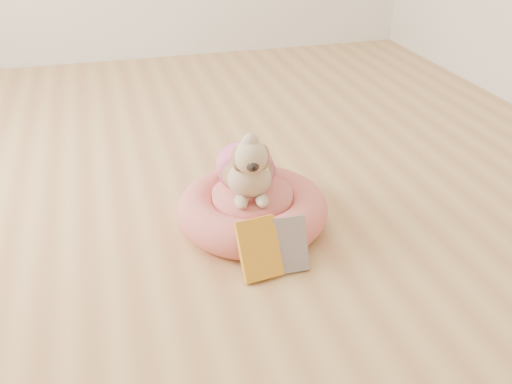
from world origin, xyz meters
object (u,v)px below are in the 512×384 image
object	(u,v)px
book_yellow	(259,249)
book_white	(289,245)
pet_bed	(252,209)
dog	(247,156)

from	to	relation	value
book_yellow	book_white	xyz separation A→B (m)	(0.11, 0.00, -0.01)
pet_bed	book_white	size ratio (longest dim) A/B	3.03
pet_bed	dog	distance (m)	0.21
pet_bed	dog	size ratio (longest dim) A/B	1.52
book_white	pet_bed	bearing A→B (deg)	100.54
pet_bed	dog	bearing A→B (deg)	119.82
dog	book_white	world-z (taller)	dog
book_yellow	book_white	distance (m)	0.11
dog	book_white	distance (m)	0.37
pet_bed	dog	world-z (taller)	dog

